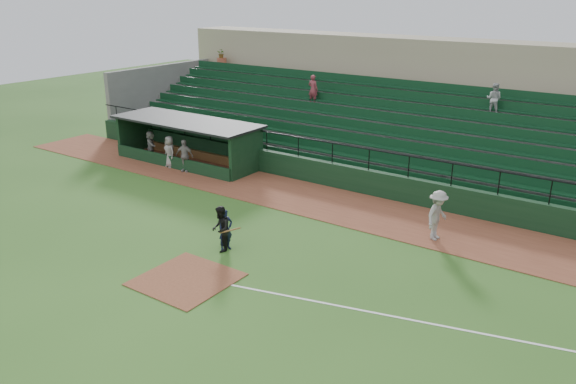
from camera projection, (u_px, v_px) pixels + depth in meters
The scene contains 12 objects.
ground at pixel (207, 268), 20.23m from camera, with size 90.00×90.00×0.00m, color #2E5A1D.
warning_track at pixel (325, 202), 26.40m from camera, with size 40.00×4.00×0.03m, color brown.
home_plate_dirt at pixel (186, 279), 19.45m from camera, with size 3.00×3.00×0.03m, color brown.
foul_line at pixel (437, 325), 16.83m from camera, with size 18.00×0.09×0.01m, color white.
stadium_structure at pixel (405, 121), 32.17m from camera, with size 38.00×13.08×6.40m.
dugout at pixel (193, 138), 32.43m from camera, with size 8.90×3.20×2.42m.
batter_at_plate at pixel (226, 230), 21.44m from camera, with size 1.06×0.70×1.61m.
umpire at pixel (221, 229), 21.35m from camera, with size 0.85×0.66×1.75m, color black.
runner at pixel (437, 215), 22.21m from camera, with size 1.28×0.74×1.99m, color #9D9893.
dugout_player_a at pixel (184, 156), 30.55m from camera, with size 1.02×0.42×1.74m, color gray.
dugout_player_b at pixel (170, 152), 31.31m from camera, with size 0.85×0.55×1.73m, color gray.
dugout_player_c at pixel (151, 144), 33.04m from camera, with size 1.46×0.47×1.58m, color #A29D97.
Camera 1 is at (12.76, -13.24, 9.31)m, focal length 35.94 mm.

